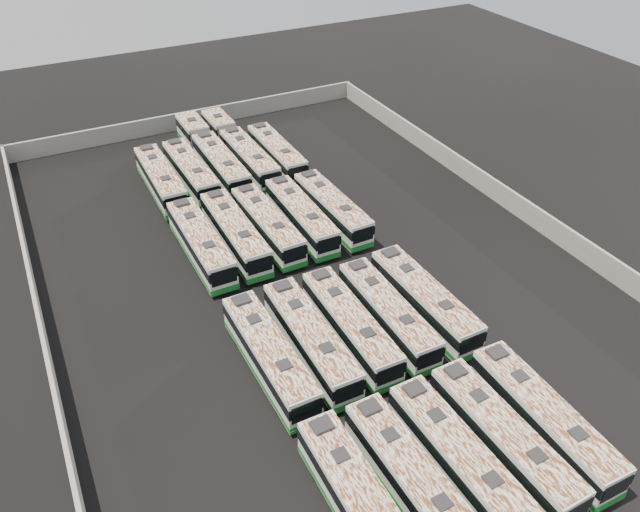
{
  "coord_description": "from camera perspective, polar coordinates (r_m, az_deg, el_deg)",
  "views": [
    {
      "loc": [
        -19.36,
        -37.34,
        33.27
      ],
      "look_at": [
        0.52,
        1.78,
        1.6
      ],
      "focal_mm": 35.0,
      "sensor_mm": 36.0,
      "label": 1
    }
  ],
  "objects": [
    {
      "name": "ground",
      "position": [
        53.63,
        0.37,
        -2.52
      ],
      "size": [
        140.0,
        140.0,
        0.0
      ],
      "primitive_type": "plane",
      "color": "black",
      "rests_on": "ground"
    },
    {
      "name": "perimeter_wall",
      "position": [
        52.96,
        0.37,
        -1.59
      ],
      "size": [
        45.2,
        73.2,
        2.2
      ],
      "color": "gray",
      "rests_on": "ground"
    },
    {
      "name": "bus_front_far_left",
      "position": [
        37.44,
        3.84,
        -21.82
      ],
      "size": [
        2.51,
        11.74,
        3.31
      ],
      "rotation": [
        0.0,
        0.0,
        -0.0
      ],
      "color": "#B9BAB4",
      "rests_on": "ground"
    },
    {
      "name": "bus_front_left",
      "position": [
        38.62,
        8.48,
        -19.73
      ],
      "size": [
        2.71,
        11.59,
        3.25
      ],
      "rotation": [
        0.0,
        0.0,
        0.02
      ],
      "color": "#B9BAB4",
      "rests_on": "ground"
    },
    {
      "name": "bus_front_center",
      "position": [
        39.9,
        12.67,
        -17.8
      ],
      "size": [
        2.78,
        11.79,
        3.31
      ],
      "rotation": [
        0.0,
        0.0,
        0.03
      ],
      "color": "#B9BAB4",
      "rests_on": "ground"
    },
    {
      "name": "bus_front_right",
      "position": [
        41.52,
        16.35,
        -15.77
      ],
      "size": [
        2.75,
        11.75,
        3.3
      ],
      "rotation": [
        0.0,
        0.0,
        0.02
      ],
      "color": "#B9BAB4",
      "rests_on": "ground"
    },
    {
      "name": "bus_front_far_right",
      "position": [
        43.34,
        19.72,
        -13.82
      ],
      "size": [
        2.66,
        11.8,
        3.31
      ],
      "rotation": [
        0.0,
        0.0,
        -0.01
      ],
      "color": "#B9BAB4",
      "rests_on": "ground"
    },
    {
      "name": "bus_midfront_far_left",
      "position": [
        44.82,
        -4.65,
        -9.09
      ],
      "size": [
        2.67,
        11.91,
        3.35
      ],
      "rotation": [
        0.0,
        0.0,
        0.01
      ],
      "color": "#B9BAB4",
      "rests_on": "ground"
    },
    {
      "name": "bus_midfront_left",
      "position": [
        45.87,
        -0.86,
        -7.67
      ],
      "size": [
        2.6,
        11.87,
        3.34
      ],
      "rotation": [
        0.0,
        0.0,
        -0.01
      ],
      "color": "#B9BAB4",
      "rests_on": "ground"
    },
    {
      "name": "bus_midfront_center",
      "position": [
        47.07,
        2.77,
        -6.38
      ],
      "size": [
        2.61,
        11.72,
        3.29
      ],
      "rotation": [
        0.0,
        0.0,
        -0.01
      ],
      "color": "#B9BAB4",
      "rests_on": "ground"
    },
    {
      "name": "bus_midfront_right",
      "position": [
        48.37,
        6.2,
        -5.25
      ],
      "size": [
        2.54,
        11.52,
        3.24
      ],
      "rotation": [
        0.0,
        0.0,
        -0.01
      ],
      "color": "#B9BAB4",
      "rests_on": "ground"
    },
    {
      "name": "bus_midfront_far_right",
      "position": [
        49.91,
        9.48,
        -4.0
      ],
      "size": [
        2.72,
        11.91,
        3.34
      ],
      "rotation": [
        0.0,
        0.0,
        0.02
      ],
      "color": "#B9BAB4",
      "rests_on": "ground"
    },
    {
      "name": "bus_midback_far_left",
      "position": [
        56.49,
        -10.84,
        1.15
      ],
      "size": [
        2.63,
        12.02,
        3.38
      ],
      "rotation": [
        0.0,
        0.0,
        0.01
      ],
      "color": "#B9BAB4",
      "rests_on": "ground"
    },
    {
      "name": "bus_midback_left",
      "position": [
        57.33,
        -7.76,
        2.08
      ],
      "size": [
        2.58,
        12.02,
        3.39
      ],
      "rotation": [
        0.0,
        0.0,
        -0.0
      ],
      "color": "#B9BAB4",
      "rests_on": "ground"
    },
    {
      "name": "bus_midback_center",
      "position": [
        58.26,
        -4.82,
        2.83
      ],
      "size": [
        2.73,
        11.68,
        3.28
      ],
      "rotation": [
        0.0,
        0.0,
        0.02
      ],
      "color": "#B9BAB4",
      "rests_on": "ground"
    },
    {
      "name": "bus_midback_right",
      "position": [
        59.37,
        -1.75,
        3.66
      ],
      "size": [
        2.61,
        11.75,
        3.3
      ],
      "rotation": [
        0.0,
        0.0,
        -0.01
      ],
      "color": "#B9BAB4",
      "rests_on": "ground"
    },
    {
      "name": "bus_midback_far_right",
      "position": [
        60.59,
        1.11,
        4.38
      ],
      "size": [
        2.74,
        11.66,
        3.27
      ],
      "rotation": [
        0.0,
        0.0,
        0.02
      ],
      "color": "#B9BAB4",
      "rests_on": "ground"
    },
    {
      "name": "bus_back_far_left",
      "position": [
        67.53,
        -14.35,
        6.78
      ],
      "size": [
        2.56,
        11.93,
        3.36
      ],
      "rotation": [
        0.0,
        0.0,
        -0.0
      ],
      "color": "#B9BAB4",
      "rests_on": "ground"
    },
    {
      "name": "bus_back_left",
      "position": [
        68.32,
        -11.72,
        7.51
      ],
      "size": [
        2.78,
        11.86,
        3.32
      ],
      "rotation": [
        0.0,
        0.0,
        0.02
      ],
      "color": "#B9BAB4",
      "rests_on": "ground"
    },
    {
      "name": "bus_back_center",
      "position": [
        71.84,
        -9.91,
        9.23
      ],
      "size": [
        2.58,
        18.74,
        3.4
      ],
      "rotation": [
        0.0,
        0.0,
        0.0
      ],
      "color": "#B9BAB4",
      "rests_on": "ground"
    },
    {
      "name": "bus_back_right",
      "position": [
        72.74,
        -7.44,
        9.78
      ],
      "size": [
        2.75,
        18.34,
        3.32
      ],
      "rotation": [
        0.0,
        0.0,
        0.01
      ],
      "color": "#B9BAB4",
      "rests_on": "ground"
    },
    {
      "name": "bus_back_far_right",
      "position": [
        71.15,
        -3.98,
        9.35
      ],
      "size": [
        2.49,
        11.53,
        3.24
      ],
      "rotation": [
        0.0,
        0.0,
        -0.0
      ],
      "color": "#B9BAB4",
      "rests_on": "ground"
    }
  ]
}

